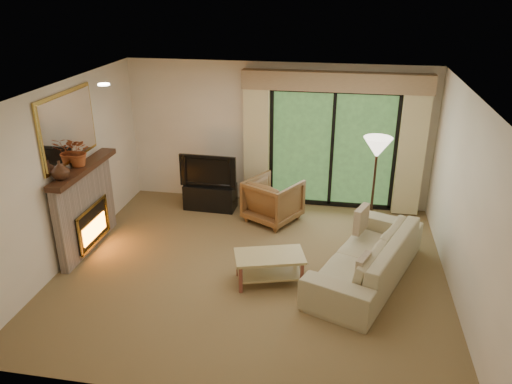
% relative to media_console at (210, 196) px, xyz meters
% --- Properties ---
extents(floor, '(5.50, 5.50, 0.00)m').
position_rel_media_console_xyz_m(floor, '(1.14, -1.95, -0.23)').
color(floor, brown).
rests_on(floor, ground).
extents(ceiling, '(5.50, 5.50, 0.00)m').
position_rel_media_console_xyz_m(ceiling, '(1.14, -1.95, 2.37)').
color(ceiling, white).
rests_on(ceiling, ground).
extents(wall_back, '(5.00, 0.00, 5.00)m').
position_rel_media_console_xyz_m(wall_back, '(1.14, 0.55, 1.07)').
color(wall_back, beige).
rests_on(wall_back, ground).
extents(wall_front, '(5.00, 0.00, 5.00)m').
position_rel_media_console_xyz_m(wall_front, '(1.14, -4.45, 1.07)').
color(wall_front, beige).
rests_on(wall_front, ground).
extents(wall_left, '(0.00, 5.00, 5.00)m').
position_rel_media_console_xyz_m(wall_left, '(-1.61, -1.95, 1.07)').
color(wall_left, beige).
rests_on(wall_left, ground).
extents(wall_right, '(0.00, 5.00, 5.00)m').
position_rel_media_console_xyz_m(wall_right, '(3.89, -1.95, 1.07)').
color(wall_right, beige).
rests_on(wall_right, ground).
extents(fireplace, '(0.24, 1.70, 1.37)m').
position_rel_media_console_xyz_m(fireplace, '(-1.49, -1.75, 0.45)').
color(fireplace, gray).
rests_on(fireplace, floor).
extents(mirror, '(0.07, 1.45, 1.02)m').
position_rel_media_console_xyz_m(mirror, '(-1.57, -1.75, 1.72)').
color(mirror, '#BB9D47').
rests_on(mirror, wall_left).
extents(sliding_door, '(2.26, 0.10, 2.16)m').
position_rel_media_console_xyz_m(sliding_door, '(2.14, 0.50, 0.87)').
color(sliding_door, black).
rests_on(sliding_door, floor).
extents(curtain_left, '(0.45, 0.18, 2.35)m').
position_rel_media_console_xyz_m(curtain_left, '(0.79, 0.39, 0.97)').
color(curtain_left, beige).
rests_on(curtain_left, floor).
extents(curtain_right, '(0.45, 0.18, 2.35)m').
position_rel_media_console_xyz_m(curtain_right, '(3.49, 0.39, 0.97)').
color(curtain_right, beige).
rests_on(curtain_right, floor).
extents(cornice, '(3.20, 0.24, 0.32)m').
position_rel_media_console_xyz_m(cornice, '(2.14, 0.41, 2.09)').
color(cornice, '#997958').
rests_on(cornice, wall_back).
extents(media_console, '(0.94, 0.45, 0.46)m').
position_rel_media_console_xyz_m(media_console, '(0.00, 0.00, 0.00)').
color(media_console, black).
rests_on(media_console, floor).
extents(tv, '(1.03, 0.17, 0.59)m').
position_rel_media_console_xyz_m(tv, '(0.00, 0.00, 0.53)').
color(tv, black).
rests_on(tv, media_console).
extents(armchair, '(1.11, 1.12, 0.76)m').
position_rel_media_console_xyz_m(armchair, '(1.20, -0.29, 0.15)').
color(armchair, brown).
rests_on(armchair, floor).
extents(sofa, '(1.74, 2.56, 0.70)m').
position_rel_media_console_xyz_m(sofa, '(2.75, -1.90, 0.12)').
color(sofa, tan).
rests_on(sofa, floor).
extents(pillow_near, '(0.21, 0.35, 0.34)m').
position_rel_media_console_xyz_m(pillow_near, '(2.67, -2.58, 0.34)').
color(pillow_near, brown).
rests_on(pillow_near, sofa).
extents(pillow_far, '(0.24, 0.41, 0.40)m').
position_rel_media_console_xyz_m(pillow_far, '(2.67, -1.21, 0.35)').
color(pillow_far, brown).
rests_on(pillow_far, sofa).
extents(coffee_table, '(1.06, 0.77, 0.43)m').
position_rel_media_console_xyz_m(coffee_table, '(1.43, -2.22, -0.02)').
color(coffee_table, tan).
rests_on(coffee_table, floor).
extents(floor_lamp, '(0.50, 0.50, 1.67)m').
position_rel_media_console_xyz_m(floor_lamp, '(2.85, -0.55, 0.60)').
color(floor_lamp, '#F8E9CD').
rests_on(floor_lamp, floor).
extents(vase, '(0.26, 0.26, 0.26)m').
position_rel_media_console_xyz_m(vase, '(-1.47, -2.29, 1.27)').
color(vase, '#381F12').
rests_on(vase, fireplace).
extents(branches, '(0.47, 0.43, 0.44)m').
position_rel_media_console_xyz_m(branches, '(-1.47, -1.76, 1.36)').
color(branches, '#96431E').
rests_on(branches, fireplace).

